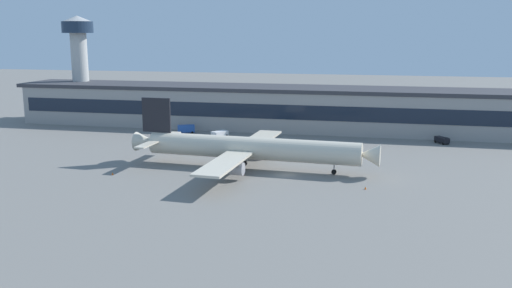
% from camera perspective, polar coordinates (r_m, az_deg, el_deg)
% --- Properties ---
extents(ground_plane, '(600.00, 600.00, 0.00)m').
position_cam_1_polar(ground_plane, '(120.42, 3.23, -3.25)').
color(ground_plane, slate).
extents(terminal_building, '(203.19, 20.30, 13.67)m').
position_cam_1_polar(terminal_building, '(176.15, 6.42, 3.69)').
color(terminal_building, '#9E9993').
rests_on(terminal_building, ground_plane).
extents(airliner, '(58.29, 50.06, 15.62)m').
position_cam_1_polar(airliner, '(124.96, -0.81, -0.43)').
color(airliner, beige).
rests_on(airliner, ground_plane).
extents(control_tower, '(10.88, 10.88, 36.66)m').
position_cam_1_polar(control_tower, '(206.12, -17.98, 8.73)').
color(control_tower, '#B7B7B2').
rests_on(control_tower, ground_plane).
extents(pushback_tractor, '(4.80, 5.44, 1.75)m').
position_cam_1_polar(pushback_tractor, '(164.09, -3.84, 1.10)').
color(pushback_tractor, white).
rests_on(pushback_tractor, ground_plane).
extents(follow_me_car, '(4.08, 4.69, 1.85)m').
position_cam_1_polar(follow_me_car, '(162.65, 18.84, 0.43)').
color(follow_me_car, black).
rests_on(follow_me_car, ground_plane).
extents(crew_van, '(5.65, 4.02, 2.55)m').
position_cam_1_polar(crew_van, '(171.20, -7.35, 1.61)').
color(crew_van, '#2651A5').
rests_on(crew_van, ground_plane).
extents(traffic_cone_0, '(0.50, 0.50, 0.63)m').
position_cam_1_polar(traffic_cone_0, '(120.04, -1.33, -3.13)').
color(traffic_cone_0, '#F2590C').
rests_on(traffic_cone_0, ground_plane).
extents(traffic_cone_1, '(0.45, 0.45, 0.56)m').
position_cam_1_polar(traffic_cone_1, '(111.53, 11.37, -4.52)').
color(traffic_cone_1, '#F2590C').
rests_on(traffic_cone_1, ground_plane).
extents(traffic_cone_2, '(0.48, 0.48, 0.60)m').
position_cam_1_polar(traffic_cone_2, '(124.27, -14.77, -3.01)').
color(traffic_cone_2, '#F2590C').
rests_on(traffic_cone_2, ground_plane).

